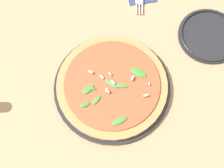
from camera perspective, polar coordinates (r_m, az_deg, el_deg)
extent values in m
plane|color=#9E7A56|center=(0.89, -1.80, -0.81)|extent=(6.00, 6.00, 0.00)
cylinder|color=black|center=(0.89, 0.00, -0.56)|extent=(0.33, 0.33, 0.01)
cylinder|color=#AD7542|center=(0.87, 0.00, -0.21)|extent=(0.31, 0.31, 0.02)
cylinder|color=#C64728|center=(0.86, 0.00, 0.07)|extent=(0.27, 0.27, 0.01)
ellipsoid|color=#327830|center=(0.84, -4.99, -3.78)|extent=(0.02, 0.03, 0.01)
ellipsoid|color=#367F32|center=(0.86, 1.62, -0.28)|extent=(0.02, 0.04, 0.01)
ellipsoid|color=#3C722F|center=(0.86, -0.07, 0.02)|extent=(0.04, 0.05, 0.01)
ellipsoid|color=#357B29|center=(0.85, -3.74, -0.80)|extent=(0.01, 0.03, 0.01)
ellipsoid|color=#39712D|center=(0.85, -4.36, -0.96)|extent=(0.04, 0.04, 0.01)
ellipsoid|color=#36792B|center=(0.84, -2.85, -2.97)|extent=(0.03, 0.03, 0.01)
ellipsoid|color=#357A2A|center=(0.87, 4.90, 2.12)|extent=(0.04, 0.05, 0.01)
ellipsoid|color=#3C782A|center=(0.82, 1.34, -6.76)|extent=(0.03, 0.05, 0.01)
cube|color=#EFE5C6|center=(0.86, -0.38, 1.84)|extent=(0.01, 0.01, 0.01)
cube|color=#EFE5C6|center=(0.86, -2.18, 1.28)|extent=(0.01, 0.01, 0.01)
cube|color=#EFE5C6|center=(0.86, 6.81, 0.00)|extent=(0.01, 0.00, 0.00)
cube|color=#EFE5C6|center=(0.84, -0.84, -1.25)|extent=(0.01, 0.01, 0.01)
cube|color=#EFE5C6|center=(0.84, 6.19, -2.13)|extent=(0.01, 0.01, 0.01)
cube|color=#EFE5C6|center=(0.84, -0.87, -1.42)|extent=(0.00, 0.01, 0.01)
cube|color=#EFE5C6|center=(0.86, 3.75, 1.05)|extent=(0.01, 0.01, 0.01)
cube|color=#EFE5C6|center=(0.85, 0.18, 0.34)|extent=(0.01, 0.01, 0.01)
cube|color=#EFE5C6|center=(0.87, -3.99, 2.21)|extent=(0.01, 0.01, 0.01)
cube|color=silver|center=(1.03, 5.02, 14.81)|extent=(0.02, 0.03, 0.00)
cube|color=silver|center=(1.01, 4.47, 13.58)|extent=(0.04, 0.01, 0.00)
cube|color=silver|center=(1.01, 4.99, 13.55)|extent=(0.04, 0.01, 0.00)
cube|color=silver|center=(1.01, 5.52, 13.52)|extent=(0.04, 0.01, 0.00)
cylinder|color=black|center=(1.00, 17.32, 8.41)|extent=(0.19, 0.19, 0.01)
torus|color=black|center=(1.00, 17.45, 8.63)|extent=(0.18, 0.18, 0.01)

